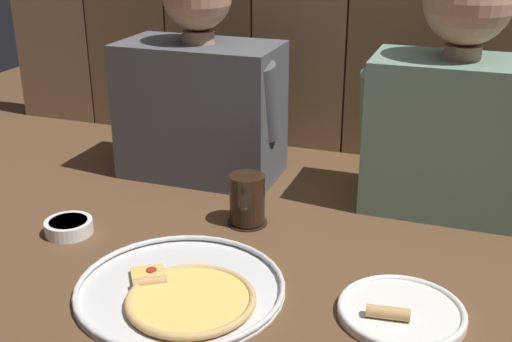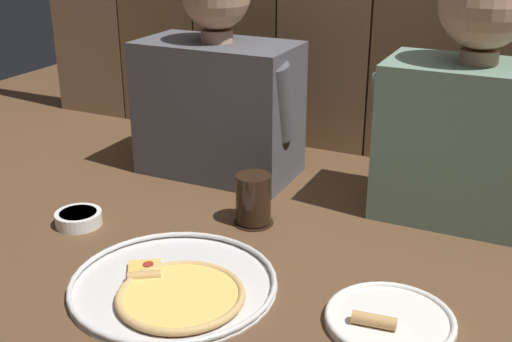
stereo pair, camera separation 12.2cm
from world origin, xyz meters
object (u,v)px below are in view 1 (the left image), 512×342
object	(u,v)px
drinking_glass	(247,200)
dipping_bowl	(69,226)
pizza_tray	(183,291)
diner_right	(457,98)
diner_left	(200,86)
dinner_plate	(401,311)

from	to	relation	value
drinking_glass	dipping_bowl	world-z (taller)	drinking_glass
pizza_tray	diner_right	world-z (taller)	diner_right
diner_left	dinner_plate	bearing A→B (deg)	-39.39
dipping_bowl	dinner_plate	bearing A→B (deg)	-5.59
dipping_bowl	diner_right	world-z (taller)	diner_right
dipping_bowl	diner_right	bearing A→B (deg)	28.62
pizza_tray	dipping_bowl	world-z (taller)	dipping_bowl
drinking_glass	diner_right	world-z (taller)	diner_right
pizza_tray	drinking_glass	bearing A→B (deg)	88.48
drinking_glass	dipping_bowl	xyz separation A→B (m)	(-0.35, -0.18, -0.04)
dinner_plate	diner_right	bearing A→B (deg)	85.85
pizza_tray	diner_right	xyz separation A→B (m)	(0.42, 0.55, 0.26)
drinking_glass	diner_left	xyz separation A→B (m)	(-0.21, 0.24, 0.18)
dinner_plate	diner_right	size ratio (longest dim) A/B	0.38
pizza_tray	dinner_plate	bearing A→B (deg)	10.18
drinking_glass	diner_right	xyz separation A→B (m)	(0.41, 0.24, 0.21)
dinner_plate	pizza_tray	bearing A→B (deg)	-169.82
pizza_tray	diner_left	distance (m)	0.63
dinner_plate	diner_right	xyz separation A→B (m)	(0.04, 0.48, 0.26)
dinner_plate	drinking_glass	xyz separation A→B (m)	(-0.38, 0.25, 0.05)
pizza_tray	diner_left	size ratio (longest dim) A/B	0.70
drinking_glass	diner_left	distance (m)	0.37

